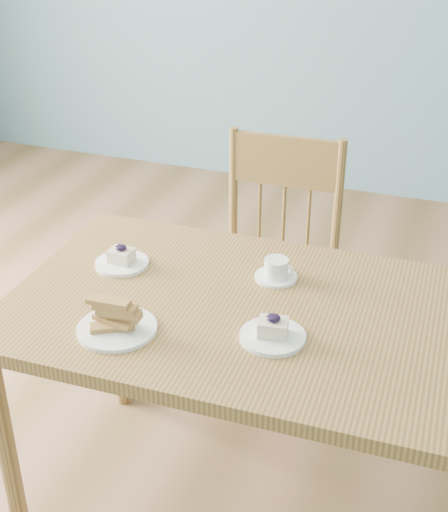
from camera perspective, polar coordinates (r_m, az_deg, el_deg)
The scene contains 7 objects.
room at distance 1.87m, azimuth -7.08°, elevation 15.75°, with size 5.01×5.01×2.71m.
dining_table at distance 1.91m, azimuth 3.42°, elevation -6.20°, with size 1.40×0.83×0.74m.
dining_chair at distance 2.58m, azimuth 3.87°, elevation -1.00°, with size 0.44×0.42×0.95m.
cheesecake_plate_near at distance 1.75m, azimuth 3.92°, elevation -6.15°, with size 0.16×0.16×0.07m.
cheesecake_plate_far at distance 2.09m, azimuth -8.18°, elevation -0.32°, with size 0.16×0.16×0.07m.
coffee_cup at distance 2.00m, azimuth 4.23°, elevation -1.16°, with size 0.12×0.12×0.06m.
biscotti_plate at distance 1.79m, azimuth -8.60°, elevation -5.10°, with size 0.20×0.20×0.09m.
Camera 1 is at (0.84, -1.62, 1.75)m, focal length 50.00 mm.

